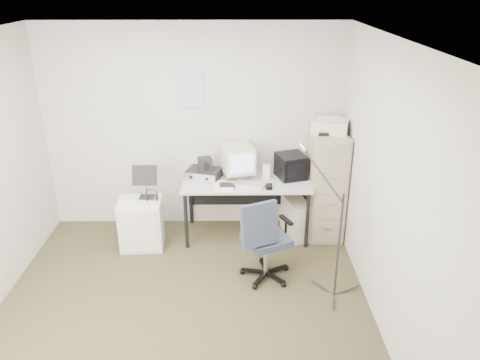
{
  "coord_description": "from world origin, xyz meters",
  "views": [
    {
      "loc": [
        0.51,
        -3.61,
        2.93
      ],
      "look_at": [
        0.55,
        0.95,
        0.95
      ],
      "focal_mm": 35.0,
      "sensor_mm": 36.0,
      "label": 1
    }
  ],
  "objects_px": {
    "office_chair": "(267,238)",
    "desk": "(246,208)",
    "filing_cabinet": "(326,185)",
    "side_cart": "(141,224)"
  },
  "relations": [
    {
      "from": "desk",
      "to": "office_chair",
      "type": "xyz_separation_m",
      "value": [
        0.19,
        -0.9,
        0.11
      ]
    },
    {
      "from": "desk",
      "to": "office_chair",
      "type": "bearing_deg",
      "value": -78.08
    },
    {
      "from": "filing_cabinet",
      "to": "office_chair",
      "type": "xyz_separation_m",
      "value": [
        -0.76,
        -0.93,
        -0.18
      ]
    },
    {
      "from": "desk",
      "to": "side_cart",
      "type": "bearing_deg",
      "value": -167.73
    },
    {
      "from": "office_chair",
      "to": "side_cart",
      "type": "relative_size",
      "value": 1.59
    },
    {
      "from": "desk",
      "to": "side_cart",
      "type": "relative_size",
      "value": 2.52
    },
    {
      "from": "filing_cabinet",
      "to": "office_chair",
      "type": "distance_m",
      "value": 1.21
    },
    {
      "from": "office_chair",
      "to": "desk",
      "type": "bearing_deg",
      "value": 76.75
    },
    {
      "from": "filing_cabinet",
      "to": "side_cart",
      "type": "distance_m",
      "value": 2.22
    },
    {
      "from": "filing_cabinet",
      "to": "side_cart",
      "type": "relative_size",
      "value": 2.18
    }
  ]
}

